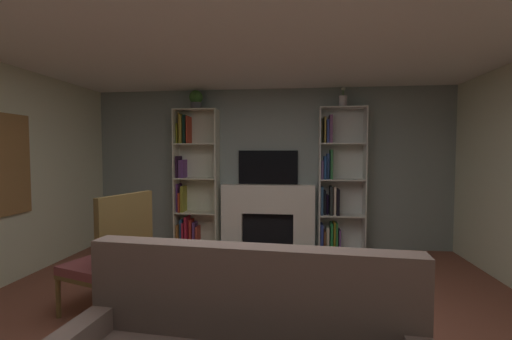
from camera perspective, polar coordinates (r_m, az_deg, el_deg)
The scene contains 10 objects.
wall_back_accent at distance 5.51m, azimuth 2.10°, elevation 0.32°, with size 5.82×0.06×2.54m, color gray.
ceiling at distance 2.84m, azimuth -2.93°, elevation 24.51°, with size 5.82×5.83×0.06m, color white.
fireplace at distance 5.47m, azimuth 1.97°, elevation -7.58°, with size 1.58×0.49×1.01m.
tv at distance 5.45m, azimuth 2.05°, elevation 0.46°, with size 0.95×0.06×0.54m, color black.
bookshelf_left at distance 5.62m, azimuth -10.65°, elevation -2.14°, with size 0.70×0.31×2.21m.
bookshelf_right at distance 5.41m, azimuth 13.21°, elevation -2.57°, with size 0.70×0.30×2.21m.
potted_plant at distance 5.60m, azimuth -10.04°, elevation 11.60°, with size 0.22×0.22×0.30m.
vase_with_flowers at distance 5.41m, azimuth 14.39°, elevation 11.26°, with size 0.13×0.13×0.30m.
armchair at distance 3.59m, azimuth -22.87°, elevation -13.14°, with size 0.76×0.80×1.14m.
coffee_table at distance 2.68m, azimuth -0.23°, elevation -22.82°, with size 0.74×0.54×0.42m.
Camera 1 is at (0.44, -2.60, 1.53)m, focal length 23.81 mm.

